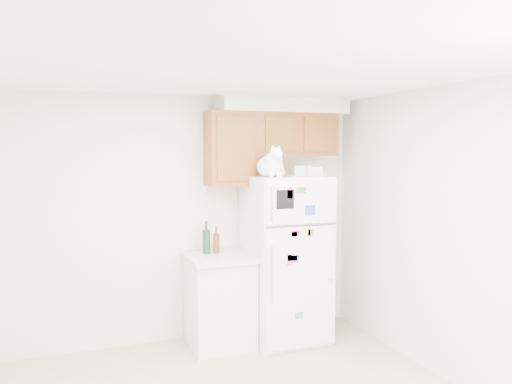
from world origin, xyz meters
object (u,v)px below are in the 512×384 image
storage_box_back (301,171)px  bottle_amber (216,240)px  cat (272,165)px  bottle_green (206,237)px  base_counter (220,300)px  storage_box_front (314,171)px  refrigerator (286,258)px

storage_box_back → bottle_amber: size_ratio=0.65×
bottle_amber → cat: bearing=-36.2°
storage_box_back → bottle_green: bearing=-178.7°
base_counter → cat: 1.45m
cat → storage_box_back: cat is taller
storage_box_front → bottle_amber: size_ratio=0.54×
bottle_amber → refrigerator: bearing=-14.6°
cat → bottle_green: cat is taller
storage_box_front → base_counter: bearing=179.8°
refrigerator → storage_box_back: bearing=14.3°
cat → bottle_green: bearing=147.5°
base_counter → refrigerator: bearing=-6.1°
refrigerator → cat: (-0.23, -0.16, 0.97)m
storage_box_front → bottle_green: (-1.07, 0.26, -0.66)m
cat → base_counter: bearing=153.4°
base_counter → bottle_green: bottle_green is taller
storage_box_back → cat: bearing=-144.0°
storage_box_front → bottle_green: storage_box_front is taller
refrigerator → base_counter: refrigerator is taller
cat → bottle_amber: bearing=143.8°
refrigerator → base_counter: bearing=173.9°
refrigerator → bottle_amber: bearing=165.4°
storage_box_back → bottle_amber: bearing=-178.5°
refrigerator → base_counter: 0.79m
cat → storage_box_front: bearing=10.4°
bottle_green → base_counter: bearing=-51.7°
base_counter → cat: size_ratio=2.06×
refrigerator → bottle_green: size_ratio=5.12×
cat → bottle_amber: cat is taller
cat → storage_box_front: cat is taller
base_counter → storage_box_back: size_ratio=5.11×
storage_box_front → bottle_amber: bearing=173.8°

